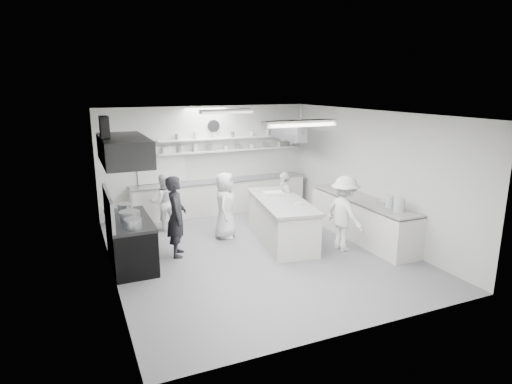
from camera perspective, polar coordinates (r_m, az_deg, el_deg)
name	(u,v)px	position (r m, az deg, el deg)	size (l,w,h in m)	color
floor	(256,252)	(9.60, 0.02, -7.90)	(6.00, 7.00, 0.02)	slate
ceiling	(256,113)	(8.92, 0.02, 10.41)	(6.00, 7.00, 0.02)	silver
wall_back	(207,160)	(12.37, -6.49, 4.26)	(6.00, 0.04, 3.00)	beige
wall_front	(356,237)	(6.22, 13.08, -5.78)	(6.00, 0.04, 3.00)	beige
wall_left	(108,200)	(8.44, -19.00, -0.96)	(0.04, 7.00, 3.00)	beige
wall_right	(371,174)	(10.67, 14.96, 2.34)	(0.04, 7.00, 3.00)	beige
stove	(131,243)	(9.16, -16.20, -6.48)	(0.80, 1.80, 0.90)	black
exhaust_hood	(124,150)	(8.70, -17.05, 5.34)	(0.85, 2.00, 0.50)	#252627
back_counter	(221,196)	(12.40, -4.62, -0.59)	(5.00, 0.60, 0.92)	silver
shelf_lower	(232,150)	(12.43, -3.24, 5.54)	(4.20, 0.26, 0.04)	silver
shelf_upper	(231,138)	(12.38, -3.27, 7.15)	(4.20, 0.26, 0.04)	silver
pass_through_window	(161,165)	(12.05, -12.38, 3.53)	(1.30, 0.04, 1.00)	black
wall_clock	(213,126)	(12.27, -5.65, 8.68)	(0.32, 0.32, 0.05)	white
right_counter	(362,219)	(10.56, 13.79, -3.49)	(0.74, 3.30, 0.94)	silver
pot_rack	(288,132)	(12.00, 4.24, 7.88)	(0.30, 1.60, 0.40)	#999CA2
light_fixture_front	(299,123)	(7.32, 5.73, 9.02)	(1.30, 0.25, 0.10)	silver
light_fixture_rear	(226,111)	(10.60, -3.94, 10.56)	(1.30, 0.25, 0.10)	silver
prep_island	(281,221)	(10.10, 3.35, -3.87)	(0.96, 2.56, 0.95)	silver
stove_pot	(129,217)	(8.87, -16.35, -3.21)	(0.41, 0.41, 0.24)	#999CA2
cook_stove	(176,216)	(9.26, -10.45, -3.19)	(0.63, 0.42, 1.74)	black
cook_back	(163,202)	(11.04, -12.12, -1.29)	(0.70, 0.54, 1.44)	silver
cook_island_left	(225,205)	(10.25, -4.10, -1.76)	(0.77, 0.50, 1.58)	silver
cook_island_right	(284,201)	(10.85, 3.74, -1.19)	(0.86, 0.36, 1.47)	silver
cook_right	(345,214)	(9.64, 11.60, -2.80)	(1.07, 0.62, 1.66)	silver
bowl_island_a	(277,197)	(10.29, 2.73, -0.63)	(0.24, 0.24, 0.06)	#999CA2
bowl_island_b	(299,204)	(9.67, 5.66, -1.62)	(0.21, 0.21, 0.07)	silver
bowl_right	(381,203)	(10.17, 16.21, -1.39)	(0.24, 0.24, 0.06)	silver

